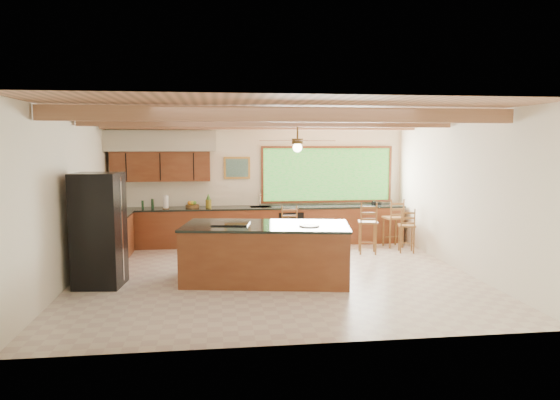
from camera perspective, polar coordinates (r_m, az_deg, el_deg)
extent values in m
plane|color=beige|center=(9.38, -0.60, -8.58)|extent=(7.20, 7.20, 0.00)
cube|color=white|center=(12.33, -2.37, 2.09)|extent=(7.20, 0.04, 3.00)
cube|color=white|center=(5.92, 3.06, -2.58)|extent=(7.20, 0.04, 3.00)
cube|color=white|center=(9.40, -22.98, 0.25)|extent=(0.04, 6.50, 3.00)
cube|color=white|center=(10.17, 19.96, 0.80)|extent=(0.04, 6.50, 3.00)
cube|color=#B27959|center=(9.08, -0.62, 10.04)|extent=(7.20, 6.50, 0.04)
cube|color=#9A6C4D|center=(7.49, 0.82, 9.74)|extent=(7.10, 0.15, 0.22)
cube|color=#9A6C4D|center=(9.57, -0.98, 9.01)|extent=(7.10, 0.15, 0.22)
cube|color=#9A6C4D|center=(11.36, -1.99, 8.59)|extent=(7.10, 0.15, 0.22)
cube|color=brown|center=(12.14, -13.45, 3.74)|extent=(2.30, 0.35, 0.70)
cube|color=beige|center=(12.06, -13.56, 6.58)|extent=(2.60, 0.50, 0.48)
cylinder|color=#FFEABF|center=(12.16, -16.82, 5.40)|extent=(0.10, 0.10, 0.01)
cylinder|color=#FFEABF|center=(12.01, -10.19, 5.56)|extent=(0.10, 0.10, 0.01)
cube|color=#61AD3D|center=(12.55, 5.40, 2.92)|extent=(3.20, 0.04, 1.30)
cube|color=#B78338|center=(12.24, -4.94, 3.68)|extent=(0.64, 0.03, 0.54)
cube|color=#396649|center=(12.22, -4.94, 3.68)|extent=(0.54, 0.01, 0.44)
cube|color=brown|center=(12.12, -2.21, -3.03)|extent=(7.00, 0.65, 0.88)
cube|color=black|center=(12.05, -2.22, -0.88)|extent=(7.04, 0.69, 0.04)
cube|color=brown|center=(10.77, -19.05, -4.58)|extent=(0.65, 2.35, 0.88)
cube|color=black|center=(10.69, -19.14, -2.16)|extent=(0.69, 2.39, 0.04)
cube|color=black|center=(11.88, 1.30, -3.32)|extent=(0.60, 0.02, 0.78)
cube|color=silver|center=(12.05, -2.22, -0.85)|extent=(0.50, 0.38, 0.03)
cylinder|color=silver|center=(12.23, -2.31, 0.03)|extent=(0.03, 0.03, 0.30)
cylinder|color=silver|center=(12.12, -2.27, 0.59)|extent=(0.03, 0.20, 0.03)
cylinder|color=white|center=(11.95, -12.93, -0.23)|extent=(0.13, 0.13, 0.32)
cylinder|color=#183D1E|center=(12.13, -15.43, -0.51)|extent=(0.05, 0.05, 0.19)
cylinder|color=#183D1E|center=(12.15, -14.36, -0.40)|extent=(0.06, 0.06, 0.22)
cube|color=black|center=(12.70, 10.97, -0.32)|extent=(0.22, 0.18, 0.09)
cube|color=brown|center=(8.92, -1.60, -6.17)|extent=(3.05, 1.80, 0.97)
cube|color=black|center=(8.82, -1.61, -2.96)|extent=(3.10, 1.85, 0.04)
cube|color=black|center=(8.88, -5.64, -2.70)|extent=(0.72, 0.61, 0.02)
cylinder|color=white|center=(8.65, 3.36, -2.95)|extent=(0.35, 0.35, 0.02)
cube|color=black|center=(9.04, -19.99, -3.23)|extent=(0.83, 0.81, 1.95)
cube|color=silver|center=(8.96, -17.62, -3.22)|extent=(0.03, 0.05, 1.79)
cube|color=brown|center=(10.85, 0.86, -2.84)|extent=(0.44, 0.44, 0.04)
cylinder|color=brown|center=(10.74, 0.13, -4.85)|extent=(0.04, 0.04, 0.66)
cylinder|color=brown|center=(10.78, 1.83, -4.80)|extent=(0.04, 0.04, 0.66)
cylinder|color=brown|center=(11.05, -0.08, -4.53)|extent=(0.04, 0.04, 0.66)
cylinder|color=brown|center=(11.09, 1.56, -4.48)|extent=(0.04, 0.04, 0.66)
cube|color=brown|center=(11.24, 10.01, -2.50)|extent=(0.50, 0.50, 0.04)
cylinder|color=brown|center=(11.10, 9.41, -4.51)|extent=(0.04, 0.04, 0.68)
cylinder|color=brown|center=(11.20, 11.04, -4.44)|extent=(0.04, 0.04, 0.68)
cylinder|color=brown|center=(11.41, 8.93, -4.20)|extent=(0.04, 0.04, 0.68)
cylinder|color=brown|center=(11.51, 10.52, -4.14)|extent=(0.04, 0.04, 0.68)
cube|color=brown|center=(12.09, 12.82, -1.98)|extent=(0.47, 0.47, 0.04)
cylinder|color=brown|center=(11.94, 12.31, -3.82)|extent=(0.04, 0.04, 0.68)
cylinder|color=brown|center=(12.05, 13.78, -3.76)|extent=(0.04, 0.04, 0.68)
cylinder|color=brown|center=(12.24, 11.80, -3.56)|extent=(0.04, 0.04, 0.68)
cylinder|color=brown|center=(12.35, 13.23, -3.50)|extent=(0.04, 0.04, 0.68)
cube|color=brown|center=(11.55, 14.29, -2.84)|extent=(0.44, 0.44, 0.04)
cylinder|color=brown|center=(11.43, 13.84, -4.53)|extent=(0.03, 0.03, 0.59)
cylinder|color=brown|center=(11.53, 15.17, -4.47)|extent=(0.03, 0.03, 0.59)
cylinder|color=brown|center=(11.69, 13.34, -4.27)|extent=(0.03, 0.03, 0.59)
cylinder|color=brown|center=(11.79, 14.64, -4.22)|extent=(0.03, 0.03, 0.59)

